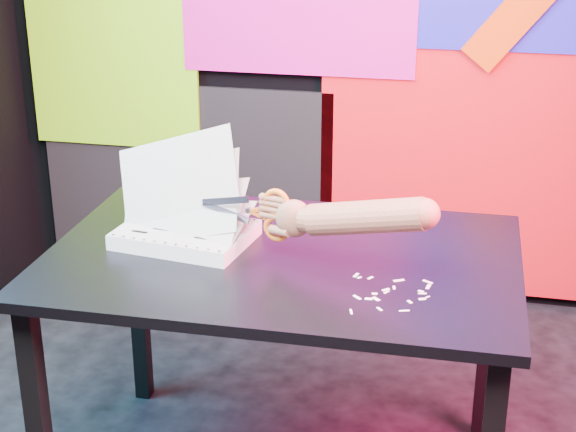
# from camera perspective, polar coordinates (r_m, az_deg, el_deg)

# --- Properties ---
(room) EXTENTS (3.01, 3.01, 2.71)m
(room) POSITION_cam_1_polar(r_m,az_deg,el_deg) (2.10, -0.80, 11.35)
(room) COLOR #27262B
(room) RESTS_ON ground
(backdrop) EXTENTS (2.88, 0.05, 2.08)m
(backdrop) POSITION_cam_1_polar(r_m,az_deg,el_deg) (3.58, 5.58, 9.02)
(backdrop) COLOR red
(backdrop) RESTS_ON ground
(work_table) EXTENTS (1.28, 0.86, 0.75)m
(work_table) POSITION_cam_1_polar(r_m,az_deg,el_deg) (2.42, -0.36, -4.28)
(work_table) COLOR black
(work_table) RESTS_ON ground
(printout_stack) EXTENTS (0.42, 0.31, 0.34)m
(printout_stack) POSITION_cam_1_polar(r_m,az_deg,el_deg) (2.47, -6.67, -0.96)
(printout_stack) COLOR white
(printout_stack) RESTS_ON work_table
(scissors) EXTENTS (0.26, 0.07, 0.15)m
(scissors) POSITION_cam_1_polar(r_m,az_deg,el_deg) (2.32, -1.15, 0.12)
(scissors) COLOR #B3BADD
(scissors) RESTS_ON printout_stack
(hand_forearm) EXTENTS (0.47, 0.16, 0.16)m
(hand_forearm) POSITION_cam_1_polar(r_m,az_deg,el_deg) (2.22, 4.25, -0.07)
(hand_forearm) COLOR #A95943
(hand_forearm) RESTS_ON work_table
(paper_clippings) EXTENTS (0.20, 0.23, 0.00)m
(paper_clippings) POSITION_cam_1_polar(r_m,az_deg,el_deg) (2.19, 6.74, -4.88)
(paper_clippings) COLOR white
(paper_clippings) RESTS_ON work_table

